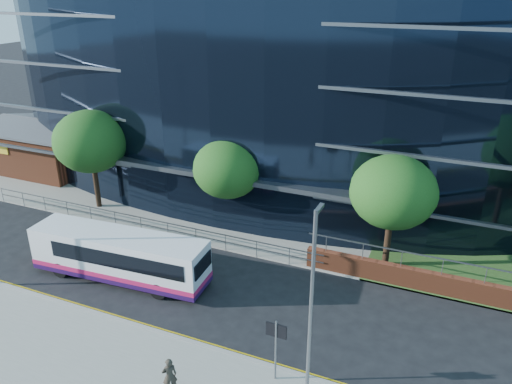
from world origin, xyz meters
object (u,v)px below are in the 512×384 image
at_px(tree_far_c, 393,192).
at_px(pedestrian_b, 170,376).
at_px(brick_pavilion, 46,147).
at_px(tree_far_b, 228,169).
at_px(tree_far_a, 91,141).
at_px(streetlight_east, 311,306).
at_px(city_bus, 121,256).
at_px(street_sign, 276,338).

height_order(tree_far_c, pedestrian_b, tree_far_c).
distance_m(brick_pavilion, pedestrian_b, 28.85).
height_order(brick_pavilion, pedestrian_b, brick_pavilion).
bearing_deg(tree_far_b, tree_far_a, -177.14).
bearing_deg(tree_far_a, pedestrian_b, -42.48).
bearing_deg(tree_far_c, tree_far_b, 177.14).
relative_size(streetlight_east, city_bus, 0.81).
bearing_deg(tree_far_a, streetlight_east, -30.46).
bearing_deg(street_sign, city_bus, 160.00).
bearing_deg(pedestrian_b, brick_pavilion, -81.04).
height_order(tree_far_c, city_bus, tree_far_c).
bearing_deg(tree_far_c, tree_far_a, 180.00).
bearing_deg(tree_far_a, tree_far_c, 0.00).
xyz_separation_m(tree_far_a, tree_far_c, (20.00, 0.00, -0.33)).
height_order(street_sign, pedestrian_b, street_sign).
distance_m(street_sign, streetlight_east, 2.80).
relative_size(brick_pavilion, tree_far_c, 1.32).
height_order(tree_far_a, streetlight_east, streetlight_east).
bearing_deg(city_bus, streetlight_east, -23.96).
height_order(tree_far_b, streetlight_east, streetlight_east).
xyz_separation_m(brick_pavilion, city_bus, (16.25, -11.35, -0.53)).
bearing_deg(brick_pavilion, tree_far_a, -26.55).
relative_size(street_sign, tree_far_b, 0.46).
bearing_deg(tree_far_c, city_bus, -151.74).
bearing_deg(city_bus, tree_far_a, 132.79).
xyz_separation_m(tree_far_c, streetlight_east, (-1.00, -11.17, -0.10)).
height_order(tree_far_b, pedestrian_b, tree_far_b).
bearing_deg(pedestrian_b, tree_far_b, -117.26).
bearing_deg(brick_pavilion, streetlight_east, -29.24).
bearing_deg(tree_far_a, street_sign, -31.17).
height_order(brick_pavilion, tree_far_a, tree_far_a).
relative_size(street_sign, tree_far_a, 0.40).
height_order(streetlight_east, city_bus, streetlight_east).
xyz_separation_m(brick_pavilion, tree_far_b, (19.00, -4.00, 2.27)).
relative_size(tree_far_c, city_bus, 0.66).
xyz_separation_m(tree_far_b, pedestrian_b, (4.03, -13.35, -3.27)).
xyz_separation_m(tree_far_a, city_bus, (7.25, -6.86, -3.46)).
relative_size(brick_pavilion, tree_far_b, 1.42).
height_order(tree_far_a, pedestrian_b, tree_far_a).
relative_size(city_bus, pedestrian_b, 6.27).
xyz_separation_m(tree_far_b, city_bus, (-2.75, -7.36, -2.80)).
xyz_separation_m(street_sign, tree_far_a, (-17.50, 10.59, 2.71)).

